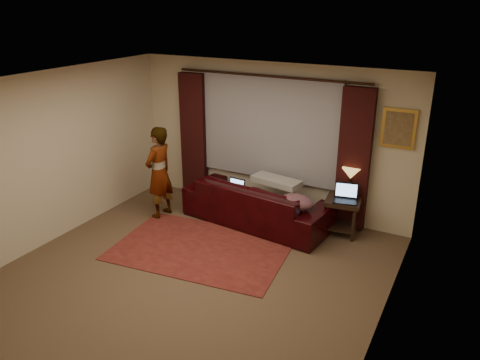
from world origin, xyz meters
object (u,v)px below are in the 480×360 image
object	(u,v)px
laptop_table	(346,194)
tiffany_lamp	(350,182)
sofa	(257,195)
end_table	(342,216)
laptop_sofa	(233,187)
person	(159,173)

from	to	relation	value
laptop_table	tiffany_lamp	bearing A→B (deg)	82.22
tiffany_lamp	sofa	bearing A→B (deg)	-162.79
end_table	laptop_table	distance (m)	0.45
laptop_sofa	tiffany_lamp	xyz separation A→B (m)	(1.81, 0.55, 0.23)
end_table	person	bearing A→B (deg)	-164.77
laptop_table	person	world-z (taller)	person
end_table	laptop_table	bearing A→B (deg)	-62.89
person	sofa	bearing A→B (deg)	111.92
laptop_sofa	tiffany_lamp	size ratio (longest dim) A/B	0.72
sofa	end_table	size ratio (longest dim) A/B	4.04
laptop_sofa	person	xyz separation A→B (m)	(-1.20, -0.42, 0.19)
tiffany_lamp	laptop_table	xyz separation A→B (m)	(0.02, -0.27, -0.10)
tiffany_lamp	laptop_table	bearing A→B (deg)	-86.26
laptop_sofa	person	bearing A→B (deg)	-154.99
end_table	laptop_table	xyz separation A→B (m)	(0.05, -0.10, 0.44)
sofa	laptop_table	bearing A→B (deg)	-166.78
sofa	person	xyz separation A→B (m)	(-1.59, -0.54, 0.30)
sofa	laptop_sofa	world-z (taller)	sofa
laptop_sofa	tiffany_lamp	world-z (taller)	tiffany_lamp
sofa	end_table	xyz separation A→B (m)	(1.39, 0.27, -0.19)
end_table	tiffany_lamp	xyz separation A→B (m)	(0.03, 0.17, 0.54)
person	end_table	bearing A→B (deg)	108.48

